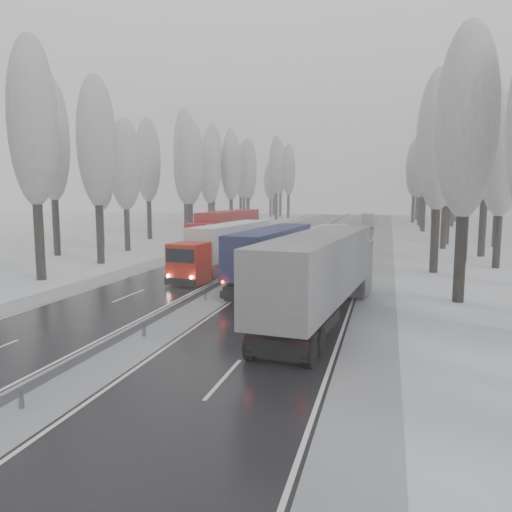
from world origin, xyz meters
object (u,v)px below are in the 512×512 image
at_px(box_truck_distant, 367,220).
at_px(truck_red_white, 227,244).
at_px(truck_blue_box, 276,251).
at_px(truck_cream_box, 325,245).
at_px(truck_red_red, 226,226).
at_px(truck_grey_tarp, 323,270).

bearing_deg(box_truck_distant, truck_red_white, -104.04).
xyz_separation_m(truck_blue_box, truck_cream_box, (2.73, 6.83, -0.24)).
xyz_separation_m(truck_blue_box, truck_red_red, (-10.94, 21.25, 0.16)).
bearing_deg(truck_red_red, truck_cream_box, -41.57).
bearing_deg(truck_blue_box, truck_red_white, 145.23).
distance_m(truck_grey_tarp, truck_blue_box, 10.88).
distance_m(truck_cream_box, truck_red_white, 8.33).
relative_size(truck_cream_box, box_truck_distant, 2.02).
bearing_deg(truck_blue_box, box_truck_distant, 91.01).
bearing_deg(truck_red_white, box_truck_distant, 86.90).
bearing_deg(box_truck_distant, truck_cream_box, -96.19).
height_order(box_truck_distant, truck_red_white, truck_red_white).
xyz_separation_m(truck_cream_box, truck_red_white, (-7.93, -2.55, 0.17)).
bearing_deg(truck_cream_box, box_truck_distant, 93.19).
height_order(truck_blue_box, truck_cream_box, truck_blue_box).
xyz_separation_m(box_truck_distant, truck_red_white, (-9.13, -56.95, 0.99)).
bearing_deg(truck_red_white, truck_grey_tarp, -48.91).
bearing_deg(truck_grey_tarp, box_truck_distant, 96.62).
relative_size(truck_cream_box, truck_red_white, 0.92).
distance_m(truck_blue_box, truck_cream_box, 7.36).
bearing_deg(truck_red_red, box_truck_distant, 74.57).
bearing_deg(truck_grey_tarp, truck_blue_box, 121.57).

